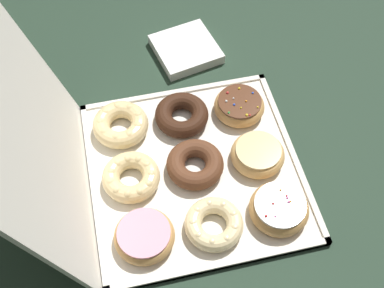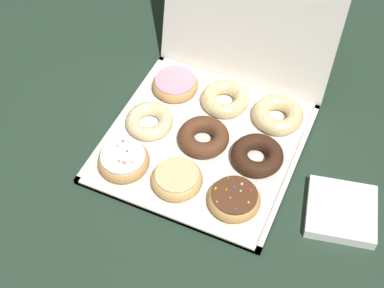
% 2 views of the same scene
% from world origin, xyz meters
% --- Properties ---
extents(ground_plane, '(3.00, 3.00, 0.00)m').
position_xyz_m(ground_plane, '(0.00, 0.00, 0.00)').
color(ground_plane, '#233828').
extents(donut_box, '(0.43, 0.43, 0.01)m').
position_xyz_m(donut_box, '(0.00, 0.00, 0.01)').
color(donut_box, silver).
rests_on(donut_box, ground).
extents(box_lid_open, '(0.43, 0.11, 0.41)m').
position_xyz_m(box_lid_open, '(0.00, 0.27, 0.20)').
color(box_lid_open, silver).
rests_on(box_lid_open, ground).
extents(sprinkle_donut_0, '(0.12, 0.12, 0.04)m').
position_xyz_m(sprinkle_donut_0, '(-0.13, -0.13, 0.03)').
color(sprinkle_donut_0, tan).
rests_on(sprinkle_donut_0, donut_box).
extents(glazed_ring_donut_1, '(0.11, 0.11, 0.04)m').
position_xyz_m(glazed_ring_donut_1, '(-0.01, -0.13, 0.03)').
color(glazed_ring_donut_1, tan).
rests_on(glazed_ring_donut_1, donut_box).
extents(sprinkle_donut_2, '(0.11, 0.11, 0.04)m').
position_xyz_m(sprinkle_donut_2, '(0.12, -0.13, 0.03)').
color(sprinkle_donut_2, tan).
rests_on(sprinkle_donut_2, donut_box).
extents(cruller_donut_3, '(0.11, 0.11, 0.03)m').
position_xyz_m(cruller_donut_3, '(-0.13, -0.01, 0.03)').
color(cruller_donut_3, beige).
rests_on(cruller_donut_3, donut_box).
extents(chocolate_cake_ring_donut_4, '(0.12, 0.12, 0.04)m').
position_xyz_m(chocolate_cake_ring_donut_4, '(-0.00, -0.00, 0.03)').
color(chocolate_cake_ring_donut_4, '#59331E').
rests_on(chocolate_cake_ring_donut_4, donut_box).
extents(chocolate_cake_ring_donut_5, '(0.12, 0.12, 0.04)m').
position_xyz_m(chocolate_cake_ring_donut_5, '(0.13, 0.00, 0.03)').
color(chocolate_cake_ring_donut_5, '#381E11').
rests_on(chocolate_cake_ring_donut_5, donut_box).
extents(pink_frosted_donut_6, '(0.11, 0.11, 0.04)m').
position_xyz_m(pink_frosted_donut_6, '(-0.13, 0.13, 0.03)').
color(pink_frosted_donut_6, tan).
rests_on(pink_frosted_donut_6, donut_box).
extents(cruller_donut_7, '(0.12, 0.12, 0.04)m').
position_xyz_m(cruller_donut_7, '(-0.00, 0.13, 0.03)').
color(cruller_donut_7, '#EACC8C').
rests_on(cruller_donut_7, donut_box).
extents(cruller_donut_8, '(0.12, 0.12, 0.04)m').
position_xyz_m(cruller_donut_8, '(0.13, 0.13, 0.03)').
color(cruller_donut_8, '#EACC8C').
rests_on(cruller_donut_8, donut_box).
extents(napkin_stack, '(0.17, 0.17, 0.03)m').
position_xyz_m(napkin_stack, '(0.34, -0.05, 0.01)').
color(napkin_stack, white).
rests_on(napkin_stack, ground).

